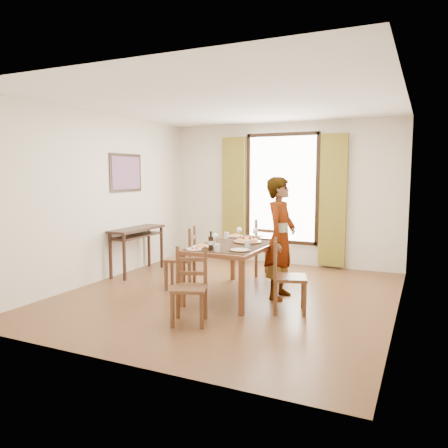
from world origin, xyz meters
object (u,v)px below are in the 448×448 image
at_px(console_table, 137,234).
at_px(pasta_platter, 247,239).
at_px(man, 280,238).
at_px(dining_table, 237,248).

height_order(console_table, pasta_platter, pasta_platter).
relative_size(console_table, man, 0.71).
xyz_separation_m(console_table, dining_table, (2.13, -0.56, 0.01)).
height_order(console_table, dining_table, console_table).
xyz_separation_m(dining_table, man, (0.60, 0.15, 0.16)).
distance_m(dining_table, pasta_platter, 0.19).
height_order(dining_table, pasta_platter, pasta_platter).
bearing_deg(pasta_platter, console_table, 168.41).
height_order(console_table, man, man).
bearing_deg(console_table, dining_table, -14.63).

